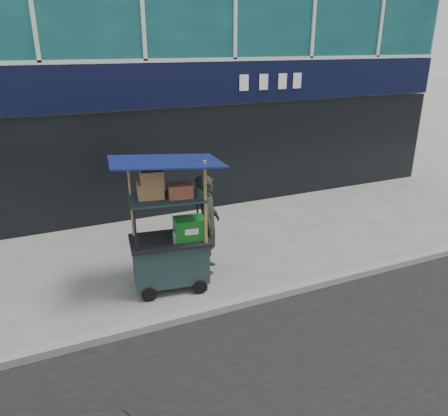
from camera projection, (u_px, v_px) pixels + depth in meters
name	position (u px, v px, depth m)	size (l,w,h in m)	color
ground	(222.00, 302.00, 6.73)	(80.00, 80.00, 0.00)	slate
curb	(228.00, 306.00, 6.54)	(80.00, 0.18, 0.12)	gray
vendor_cart	(171.00, 243.00, 6.91)	(1.77, 1.36, 2.21)	#1B2E2E
vendor_man	(207.00, 224.00, 7.42)	(0.63, 0.41, 1.73)	#24281D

